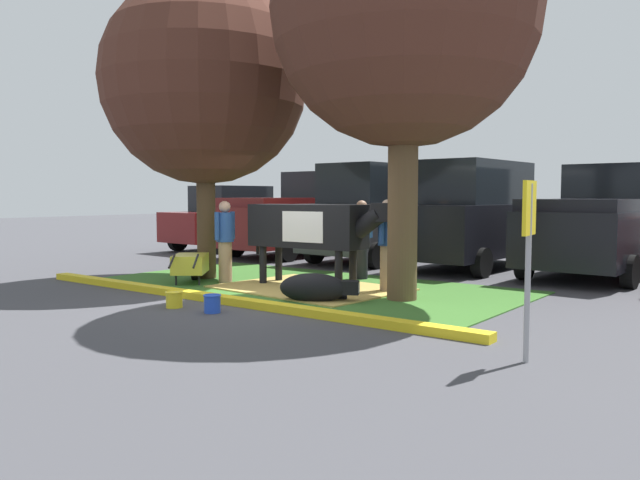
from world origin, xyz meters
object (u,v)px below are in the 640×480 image
object	(u,v)px
suv_black	(473,215)
person_visitor_near	(225,240)
calf_lying	(315,288)
bucket_blue	(212,303)
wheelbarrow	(190,264)
pickup_truck_black	(604,224)
cow_holstein	(312,227)
person_visitor_far	(362,237)
hatchback_white	(232,219)
shade_tree_right	(404,14)
pickup_truck_maroon	(305,216)
suv_dark_grey	(379,213)
bucket_yellow	(174,299)
person_handler	(387,243)
shade_tree_left	(204,82)
parking_sign	(529,235)

from	to	relation	value
suv_black	person_visitor_near	bearing A→B (deg)	-116.82
calf_lying	bucket_blue	distance (m)	1.75
wheelbarrow	pickup_truck_black	distance (m)	8.84
wheelbarrow	bucket_blue	size ratio (longest dim) A/B	5.26
cow_holstein	person_visitor_near	size ratio (longest dim) A/B	1.93
person_visitor_far	hatchback_white	bearing A→B (deg)	154.71
shade_tree_right	cow_holstein	bearing A→B (deg)	174.57
person_visitor_far	suv_black	world-z (taller)	suv_black
suv_black	wheelbarrow	bearing A→B (deg)	-119.37
cow_holstein	pickup_truck_maroon	xyz separation A→B (m)	(-4.25, 5.09, -0.03)
person_visitor_near	person_visitor_far	xyz separation A→B (m)	(1.77, 2.14, 0.00)
suv_dark_grey	bucket_blue	bearing A→B (deg)	-75.97
person_visitor_far	shade_tree_right	bearing A→B (deg)	-41.42
bucket_yellow	shade_tree_right	bearing A→B (deg)	47.85
bucket_yellow	pickup_truck_black	xyz separation A→B (m)	(4.25, 8.29, 0.98)
person_handler	suv_dark_grey	bearing A→B (deg)	123.76
shade_tree_left	cow_holstein	distance (m)	3.85
person_visitor_near	bucket_yellow	distance (m)	2.72
parking_sign	pickup_truck_maroon	xyz separation A→B (m)	(-9.26, 7.84, -0.22)
person_visitor_near	person_visitor_far	size ratio (longest dim) A/B	1.00
pickup_truck_black	shade_tree_left	bearing A→B (deg)	-138.15
shade_tree_left	calf_lying	bearing A→B (deg)	-14.39
wheelbarrow	bucket_yellow	distance (m)	2.62
person_visitor_far	hatchback_white	distance (m)	8.02
shade_tree_right	bucket_blue	xyz separation A→B (m)	(-1.68, -2.65, -4.49)
calf_lying	suv_dark_grey	distance (m)	6.65
shade_tree_right	suv_black	distance (m)	6.10
person_visitor_far	suv_black	bearing A→B (deg)	73.49
cow_holstein	person_visitor_far	xyz separation A→B (m)	(0.10, 1.52, -0.27)
shade_tree_left	bucket_blue	xyz separation A→B (m)	(2.89, -2.53, -3.89)
shade_tree_right	calf_lying	distance (m)	4.63
person_handler	wheelbarrow	world-z (taller)	person_handler
shade_tree_right	pickup_truck_maroon	bearing A→B (deg)	140.02
bucket_yellow	bucket_blue	xyz separation A→B (m)	(0.78, 0.07, 0.01)
calf_lying	person_visitor_far	bearing A→B (deg)	108.97
pickup_truck_maroon	suv_dark_grey	bearing A→B (deg)	-5.97
person_visitor_far	calf_lying	bearing A→B (deg)	-71.03
shade_tree_left	person_handler	world-z (taller)	shade_tree_left
pickup_truck_black	wheelbarrow	bearing A→B (deg)	-133.35
bucket_blue	suv_dark_grey	xyz separation A→B (m)	(-1.91, 7.65, 1.13)
shade_tree_right	suv_dark_grey	xyz separation A→B (m)	(-3.59, 5.00, -3.36)
shade_tree_left	person_handler	bearing A→B (deg)	9.57
cow_holstein	person_visitor_near	distance (m)	1.80
pickup_truck_black	hatchback_white	bearing A→B (deg)	-177.78
shade_tree_right	suv_black	world-z (taller)	shade_tree_right
shade_tree_left	bucket_yellow	size ratio (longest dim) A/B	22.29
cow_holstein	calf_lying	distance (m)	1.86
shade_tree_right	person_visitor_far	xyz separation A→B (m)	(-1.95, 1.72, -3.76)
shade_tree_left	parking_sign	xyz separation A→B (m)	(7.53, -2.43, -2.70)
parking_sign	pickup_truck_maroon	size ratio (longest dim) A/B	0.34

